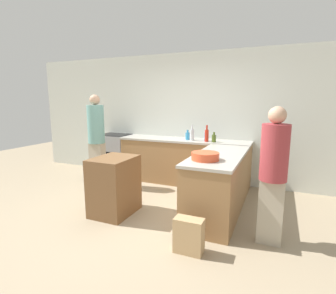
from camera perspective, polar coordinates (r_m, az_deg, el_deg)
name	(u,v)px	position (r m, az deg, el deg)	size (l,w,h in m)	color
ground_plane	(142,217)	(4.08, -5.62, -14.87)	(14.00, 14.00, 0.00)	tan
wall_back	(189,118)	(5.67, 4.67, 6.36)	(8.00, 0.06, 2.70)	silver
counter_back	(184,161)	(5.48, 3.40, -3.10)	(2.69, 0.65, 0.93)	olive
counter_peninsula	(218,184)	(4.10, 10.91, -7.87)	(0.69, 1.81, 0.93)	olive
range_oven	(115,154)	(6.26, -11.50, -1.58)	(0.73, 0.61, 0.94)	#99999E
island_table	(114,186)	(4.12, -11.58, -8.24)	(0.55, 0.71, 0.88)	brown
mixing_bowl	(205,156)	(3.55, 8.11, -1.99)	(0.37, 0.37, 0.10)	#DB512D
vinegar_bottle_clear	(192,134)	(5.22, 5.26, 2.78)	(0.08, 0.08, 0.31)	silver
hot_sauce_bottle	(207,135)	(5.11, 8.42, 2.57)	(0.07, 0.07, 0.32)	red
dish_soap_bottle	(188,136)	(5.32, 4.28, 2.43)	(0.09, 0.09, 0.20)	#338CBF
olive_oil_bottle	(214,138)	(5.08, 9.97, 1.91)	(0.08, 0.08, 0.19)	#475B1E
water_bottle_blue	(207,137)	(5.21, 8.38, 2.24)	(0.08, 0.08, 0.21)	#386BB7
person_by_range	(96,137)	(5.41, -15.31, 2.14)	(0.33, 0.33, 1.83)	#ADA38E
person_at_peninsula	(273,171)	(3.32, 21.93, -4.89)	(0.32, 0.32, 1.66)	#ADA38E
paper_bag	(189,236)	(3.15, 4.55, -18.68)	(0.33, 0.17, 0.41)	tan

